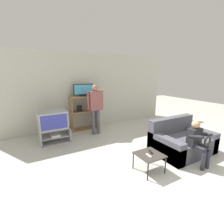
{
  "coord_description": "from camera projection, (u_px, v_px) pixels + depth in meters",
  "views": [
    {
      "loc": [
        -2.14,
        -1.58,
        1.9
      ],
      "look_at": [
        -0.08,
        2.12,
        0.9
      ],
      "focal_mm": 26.0,
      "sensor_mm": 36.0,
      "label": 1
    }
  ],
  "objects": [
    {
      "name": "person_seated_child",
      "position": [
        198.0,
        140.0,
        3.38
      ],
      "size": [
        0.33,
        0.43,
        0.96
      ],
      "color": "#2D2D38",
      "rests_on": "ground_plane"
    },
    {
      "name": "remote_control_white",
      "position": [
        149.0,
        156.0,
        3.1
      ],
      "size": [
        0.04,
        0.15,
        0.02
      ],
      "primitive_type": "cube",
      "rotation": [
        0.0,
        0.0,
        -0.06
      ],
      "color": "silver",
      "rests_on": "snack_table"
    },
    {
      "name": "couch",
      "position": [
        181.0,
        141.0,
        4.03
      ],
      "size": [
        1.42,
        0.97,
        0.81
      ],
      "color": "#4C4C56",
      "rests_on": "ground_plane"
    },
    {
      "name": "person_standing_adult",
      "position": [
        95.0,
        105.0,
        5.05
      ],
      "size": [
        0.53,
        0.2,
        1.58
      ],
      "color": "#4C4C56",
      "rests_on": "ground_plane"
    },
    {
      "name": "television_main",
      "position": [
        52.0,
        120.0,
        4.51
      ],
      "size": [
        0.76,
        0.6,
        0.48
      ],
      "color": "#9E9EA3",
      "rests_on": "tv_stand"
    },
    {
      "name": "ground_plane",
      "position": [
        176.0,
        187.0,
        2.79
      ],
      "size": [
        18.0,
        18.0,
        0.0
      ],
      "primitive_type": "plane",
      "color": "beige"
    },
    {
      "name": "remote_control_black",
      "position": [
        151.0,
        152.0,
        3.25
      ],
      "size": [
        0.08,
        0.15,
        0.02
      ],
      "primitive_type": "cube",
      "rotation": [
        0.0,
        0.0,
        -0.36
      ],
      "color": "black",
      "rests_on": "snack_table"
    },
    {
      "name": "media_shelf",
      "position": [
        83.0,
        113.0,
        5.57
      ],
      "size": [
        0.87,
        0.36,
        1.17
      ],
      "color": "#9E7A51",
      "rests_on": "ground_plane"
    },
    {
      "name": "snack_table",
      "position": [
        149.0,
        156.0,
        3.19
      ],
      "size": [
        0.49,
        0.49,
        0.37
      ],
      "color": "#38332D",
      "rests_on": "ground_plane"
    },
    {
      "name": "tv_stand",
      "position": [
        55.0,
        135.0,
        4.6
      ],
      "size": [
        0.8,
        0.52,
        0.42
      ],
      "color": "#A8A8AD",
      "rests_on": "ground_plane"
    },
    {
      "name": "wall_back",
      "position": [
        90.0,
        91.0,
        5.8
      ],
      "size": [
        6.4,
        0.06,
        2.6
      ],
      "color": "beige",
      "rests_on": "ground_plane"
    },
    {
      "name": "television_flat",
      "position": [
        83.0,
        90.0,
        5.39
      ],
      "size": [
        0.66,
        0.2,
        0.4
      ],
      "color": "black",
      "rests_on": "media_shelf"
    }
  ]
}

